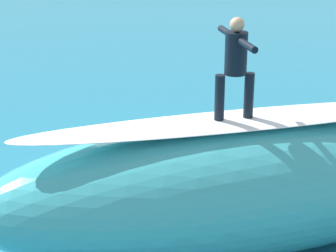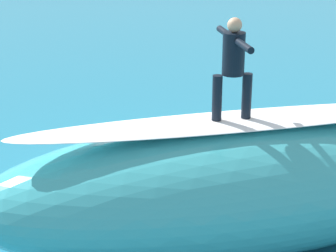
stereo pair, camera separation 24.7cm
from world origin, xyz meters
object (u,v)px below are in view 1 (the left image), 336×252
object	(u,v)px
surfboard_riding	(233,121)
surfer_paddling	(115,157)
surfer_riding	(236,61)
surfboard_paddling	(120,167)

from	to	relation	value
surfboard_riding	surfer_paddling	size ratio (longest dim) A/B	1.31
surfer_riding	surfboard_paddling	world-z (taller)	surfer_riding
surfboard_riding	surfboard_paddling	size ratio (longest dim) A/B	0.90
surfboard_riding	surfboard_paddling	distance (m)	3.90
surfboard_riding	surfboard_paddling	bearing A→B (deg)	-70.08
surfer_riding	surfer_paddling	xyz separation A→B (m)	(0.92, -3.35, -2.69)
surfboard_riding	surfer_paddling	bearing A→B (deg)	-69.47
surfboard_paddling	surfboard_riding	bearing A→B (deg)	-16.78
surfboard_riding	surfer_paddling	world-z (taller)	surfboard_riding
surfer_paddling	surfer_riding	bearing A→B (deg)	-16.17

